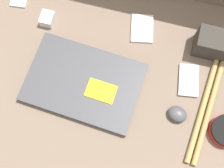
{
  "coord_description": "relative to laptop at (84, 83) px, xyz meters",
  "views": [
    {
      "loc": [
        0.07,
        -0.26,
        1.08
      ],
      "look_at": [
        0.0,
        0.0,
        0.16
      ],
      "focal_mm": 50.0,
      "sensor_mm": 36.0,
      "label": 1
    }
  ],
  "objects": [
    {
      "name": "camera_pouch",
      "position": [
        0.37,
        0.22,
        0.03
      ],
      "size": [
        0.13,
        0.08,
        0.08
      ],
      "color": "#38332D",
      "rests_on": "couch_seat"
    },
    {
      "name": "couch_seat",
      "position": [
        0.09,
        0.02,
        -0.08
      ],
      "size": [
        1.02,
        0.73,
        0.14
      ],
      "color": "#7A6656",
      "rests_on": "ground_plane"
    },
    {
      "name": "laptop",
      "position": [
        0.0,
        0.0,
        0.0
      ],
      "size": [
        0.36,
        0.26,
        0.03
      ],
      "rotation": [
        0.0,
        0.0,
        -0.07
      ],
      "color": "#47474C",
      "rests_on": "couch_seat"
    },
    {
      "name": "drumstick_pair",
      "position": [
        0.38,
        0.03,
        -0.0
      ],
      "size": [
        0.07,
        0.38,
        0.02
      ],
      "rotation": [
        0.0,
        0.0,
        -0.1
      ],
      "color": "tan",
      "rests_on": "couch_seat"
    },
    {
      "name": "phone_black",
      "position": [
        0.31,
        0.09,
        -0.01
      ],
      "size": [
        0.08,
        0.11,
        0.01
      ],
      "rotation": [
        0.0,
        0.0,
        0.15
      ],
      "color": "#B7B7BC",
      "rests_on": "couch_seat"
    },
    {
      "name": "charger_brick",
      "position": [
        -0.18,
        0.18,
        0.0
      ],
      "size": [
        0.04,
        0.05,
        0.03
      ],
      "color": "silver",
      "rests_on": "couch_seat"
    },
    {
      "name": "ground_plane",
      "position": [
        0.09,
        0.02,
        -0.15
      ],
      "size": [
        8.0,
        8.0,
        0.0
      ],
      "primitive_type": "plane",
      "color": "#38383D"
    },
    {
      "name": "computer_mouse",
      "position": [
        0.3,
        -0.03,
        0.0
      ],
      "size": [
        0.07,
        0.06,
        0.03
      ],
      "rotation": [
        0.0,
        0.0,
        -0.27
      ],
      "color": "#4C4C51",
      "rests_on": "couch_seat"
    },
    {
      "name": "phone_small",
      "position": [
        0.13,
        0.23,
        -0.01
      ],
      "size": [
        0.09,
        0.11,
        0.01
      ],
      "rotation": [
        0.0,
        0.0,
        0.19
      ],
      "color": "silver",
      "rests_on": "couch_seat"
    }
  ]
}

